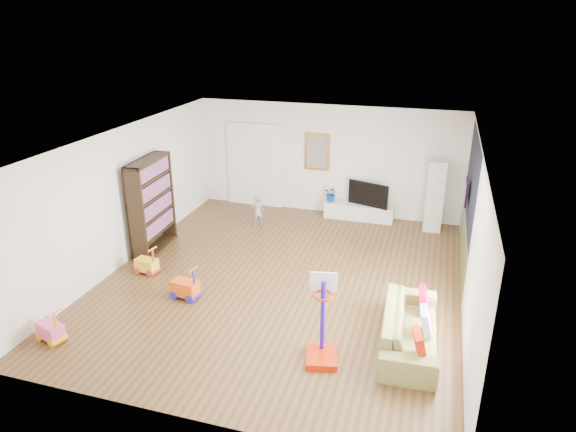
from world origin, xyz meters
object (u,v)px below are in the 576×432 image
(media_console, at_px, (359,211))
(bookshelf, at_px, (152,206))
(sofa, at_px, (410,328))
(basketball_hoop, at_px, (323,321))

(media_console, relative_size, bookshelf, 0.84)
(bookshelf, xyz_separation_m, sofa, (5.44, -1.90, -0.69))
(media_console, xyz_separation_m, bookshelf, (-3.87, -2.98, 0.80))
(bookshelf, xyz_separation_m, basketball_hoop, (4.26, -2.65, -0.32))
(sofa, height_order, basketball_hoop, basketball_hoop)
(basketball_hoop, bearing_deg, media_console, 81.15)
(sofa, xyz_separation_m, basketball_hoop, (-1.19, -0.74, 0.37))
(sofa, distance_m, basketball_hoop, 1.45)
(bookshelf, bearing_deg, sofa, -22.56)
(media_console, distance_m, bookshelf, 4.94)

